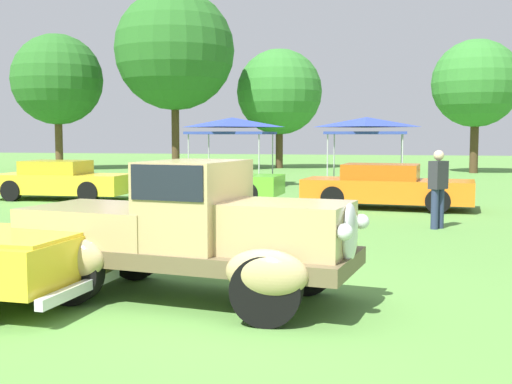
# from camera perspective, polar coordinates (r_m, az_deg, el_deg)

# --- Properties ---
(ground_plane) EXTENTS (120.00, 120.00, 0.00)m
(ground_plane) POSITION_cam_1_polar(r_m,az_deg,el_deg) (7.57, -1.17, -10.29)
(ground_plane) COLOR #568C3D
(feature_pickup_truck) EXTENTS (4.34, 2.30, 1.70)m
(feature_pickup_truck) POSITION_cam_1_polar(r_m,az_deg,el_deg) (7.84, -5.95, -3.32)
(feature_pickup_truck) COLOR brown
(feature_pickup_truck) RESTS_ON ground_plane
(show_car_yellow) EXTENTS (4.25, 1.81, 1.22)m
(show_car_yellow) POSITION_cam_1_polar(r_m,az_deg,el_deg) (20.92, -17.06, 0.99)
(show_car_yellow) COLOR yellow
(show_car_yellow) RESTS_ON ground_plane
(show_car_lime) EXTENTS (4.00, 1.85, 1.22)m
(show_car_lime) POSITION_cam_1_polar(r_m,az_deg,el_deg) (19.75, -3.58, 0.97)
(show_car_lime) COLOR #60C62D
(show_car_lime) RESTS_ON ground_plane
(show_car_orange) EXTENTS (4.70, 2.15, 1.22)m
(show_car_orange) POSITION_cam_1_polar(r_m,az_deg,el_deg) (17.89, 11.49, 0.46)
(show_car_orange) COLOR orange
(show_car_orange) RESTS_ON ground_plane
(spectator_by_row) EXTENTS (0.44, 0.46, 1.69)m
(spectator_by_row) POSITION_cam_1_polar(r_m,az_deg,el_deg) (14.24, 15.91, 0.48)
(spectator_by_row) COLOR #283351
(spectator_by_row) RESTS_ON ground_plane
(canopy_tent_left_field) EXTENTS (3.04, 3.04, 2.71)m
(canopy_tent_left_field) POSITION_cam_1_polar(r_m,az_deg,el_deg) (25.32, -2.13, 6.01)
(canopy_tent_left_field) COLOR #B7B7BC
(canopy_tent_left_field) RESTS_ON ground_plane
(canopy_tent_center_field) EXTENTS (3.01, 3.01, 2.71)m
(canopy_tent_center_field) POSITION_cam_1_polar(r_m,az_deg,el_deg) (25.09, 9.82, 5.94)
(canopy_tent_center_field) COLOR #B7B7BC
(canopy_tent_center_field) RESTS_ON ground_plane
(treeline_far_left) EXTENTS (5.25, 5.25, 7.88)m
(treeline_far_left) POSITION_cam_1_polar(r_m,az_deg,el_deg) (39.55, -17.29, 9.53)
(treeline_far_left) COLOR brown
(treeline_far_left) RESTS_ON ground_plane
(treeline_mid_left) EXTENTS (6.75, 6.75, 10.18)m
(treeline_mid_left) POSITION_cam_1_polar(r_m,az_deg,el_deg) (37.23, -7.27, 12.41)
(treeline_mid_left) COLOR #47331E
(treeline_mid_left) RESTS_ON ground_plane
(treeline_center) EXTENTS (5.19, 5.19, 7.24)m
(treeline_center) POSITION_cam_1_polar(r_m,az_deg,el_deg) (39.43, 2.10, 8.88)
(treeline_center) COLOR #47331E
(treeline_center) RESTS_ON ground_plane
(treeline_mid_right) EXTENTS (4.62, 4.62, 7.06)m
(treeline_mid_right) POSITION_cam_1_polar(r_m,az_deg,el_deg) (36.21, 19.01, 9.11)
(treeline_mid_right) COLOR #47331E
(treeline_mid_right) RESTS_ON ground_plane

